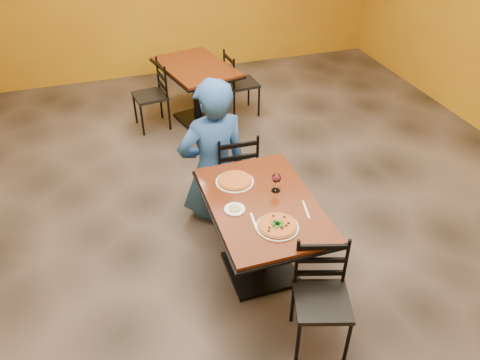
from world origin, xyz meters
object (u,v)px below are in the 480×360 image
object	(u,v)px
plate_far	(235,182)
chair_main_far	(234,169)
wine_glass	(276,181)
diner	(213,150)
chair_second_left	(150,96)
chair_main_near	(322,302)
plate_main	(277,227)
side_plate	(235,209)
table_second	(196,80)
chair_second_right	(242,84)
pizza_far	(235,180)
table_main	(262,221)
pizza_main	(277,225)

from	to	relation	value
plate_far	chair_main_far	bearing A→B (deg)	73.66
wine_glass	diner	bearing A→B (deg)	110.22
chair_second_left	chair_main_near	bearing A→B (deg)	2.74
plate_main	side_plate	bearing A→B (deg)	128.94
side_plate	table_second	bearing A→B (deg)	82.30
table_second	chair_second_right	bearing A→B (deg)	0.00
chair_second_right	pizza_far	xyz separation A→B (m)	(-0.88, -2.49, 0.34)
table_second	wine_glass	bearing A→B (deg)	-90.02
chair_main_far	chair_second_right	bearing A→B (deg)	-108.71
table_second	wine_glass	world-z (taller)	wine_glass
pizza_far	wine_glass	bearing A→B (deg)	-36.90
table_main	pizza_far	distance (m)	0.40
diner	wine_glass	distance (m)	0.87
chair_main_near	chair_main_far	distance (m)	1.72
table_second	diner	xyz separation A→B (m)	(-0.30, -1.89, 0.15)
side_plate	table_main	bearing A→B (deg)	4.82
side_plate	pizza_main	bearing A→B (deg)	-51.06
plate_far	side_plate	size ratio (longest dim) A/B	1.94
chair_main_near	wine_glass	xyz separation A→B (m)	(-0.01, 0.88, 0.42)
pizza_main	table_main	bearing A→B (deg)	89.49
wine_glass	plate_main	bearing A→B (deg)	-109.91
table_second	plate_main	distance (m)	3.12
plate_main	plate_far	xyz separation A→B (m)	(-0.13, 0.62, 0.00)
pizza_main	side_plate	world-z (taller)	pizza_main
chair_main_near	plate_far	bearing A→B (deg)	121.98
chair_main_far	pizza_main	bearing A→B (deg)	89.06
table_main	chair_main_far	xyz separation A→B (m)	(0.05, 0.94, -0.12)
chair_second_left	pizza_main	world-z (taller)	chair_second_left
table_main	chair_second_right	bearing A→B (deg)	75.04
plate_main	wine_glass	bearing A→B (deg)	70.09
chair_main_near	pizza_main	bearing A→B (deg)	126.15
plate_far	pizza_far	world-z (taller)	pizza_far
chair_main_near	plate_far	xyz separation A→B (m)	(-0.29, 1.09, 0.34)
table_second	pizza_main	world-z (taller)	pizza_main
plate_far	pizza_far	distance (m)	0.02
chair_main_near	chair_second_left	xyz separation A→B (m)	(-0.61, 3.58, 0.00)
table_second	plate_far	distance (m)	2.51
chair_second_left	wine_glass	xyz separation A→B (m)	(0.60, -2.70, 0.42)
wine_glass	chair_main_near	bearing A→B (deg)	-89.23
chair_second_left	pizza_far	size ratio (longest dim) A/B	3.03
plate_far	wine_glass	bearing A→B (deg)	-36.90
pizza_main	plate_far	xyz separation A→B (m)	(-0.13, 0.62, -0.02)
plate_main	wine_glass	distance (m)	0.45
table_main	plate_main	world-z (taller)	plate_main
plate_main	pizza_far	bearing A→B (deg)	101.47
side_plate	chair_main_near	bearing A→B (deg)	-62.58
side_plate	chair_main_far	bearing A→B (deg)	73.23
pizza_main	wine_glass	xyz separation A→B (m)	(0.15, 0.41, 0.07)
table_second	chair_main_far	world-z (taller)	chair_main_far
chair_main_far	chair_second_left	xyz separation A→B (m)	(-0.51, 1.87, -0.01)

